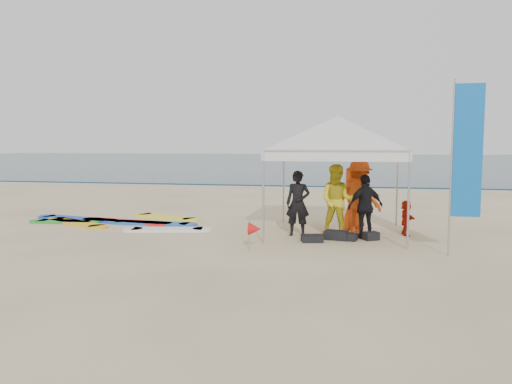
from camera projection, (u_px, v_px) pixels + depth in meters
The scene contains 14 objects.
ground at pixel (210, 266), 9.62m from camera, with size 120.00×120.00×0.00m, color beige.
ocean at pixel (337, 161), 68.14m from camera, with size 160.00×84.00×0.08m, color #0C2633.
shoreline_foam at pixel (306, 187), 27.37m from camera, with size 160.00×1.20×0.01m, color silver.
person_black_a at pixel (298, 203), 12.74m from camera, with size 0.61×0.40×1.67m, color black.
person_yellow at pixel (337, 201), 12.54m from camera, with size 0.90×0.70×1.84m, color yellow.
person_orange_a at pixel (359, 197), 13.17m from camera, with size 1.24×0.72×1.93m, color #DD4C13.
person_black_b at pixel (365, 206), 12.38m from camera, with size 0.94×0.39×1.60m, color black.
person_orange_b at pixel (353, 198), 13.71m from camera, with size 0.84×0.54×1.71m, color #F35715.
person_seated at pixel (406, 218), 12.83m from camera, with size 0.84×0.27×0.91m, color red.
canopy_tent at pixel (338, 116), 12.82m from camera, with size 4.65×4.65×3.51m.
feather_flag at pixel (466, 153), 10.24m from camera, with size 0.62×0.04×3.68m.
marker_pennant at pixel (255, 229), 10.90m from camera, with size 0.28×0.28×0.64m.
gear_pile at pixel (338, 236), 12.18m from camera, with size 1.91×0.95×0.22m.
surfboard_spread at pixel (118, 222), 14.85m from camera, with size 5.69×3.28×0.07m.
Camera 1 is at (2.76, -9.07, 2.35)m, focal length 35.00 mm.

